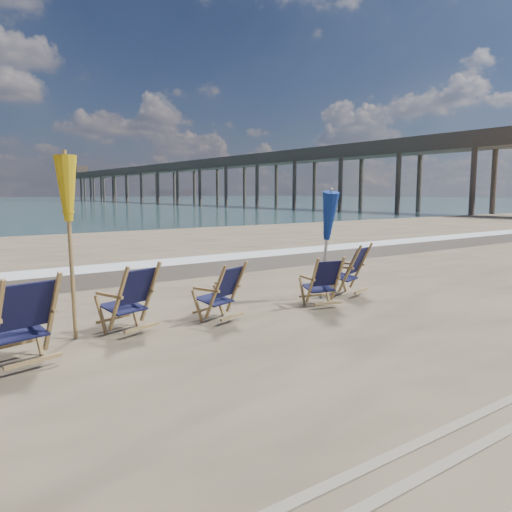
{
  "coord_description": "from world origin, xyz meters",
  "views": [
    {
      "loc": [
        -4.8,
        -4.42,
        1.94
      ],
      "look_at": [
        0.0,
        2.2,
        0.9
      ],
      "focal_mm": 35.0,
      "sensor_mm": 36.0,
      "label": 1
    }
  ],
  "objects_px": {
    "beach_chair_3": "(338,281)",
    "beach_chair_4": "(361,268)",
    "beach_chair_0": "(53,316)",
    "beach_chair_2": "(237,289)",
    "beach_chair_1": "(151,295)",
    "fishing_pier": "(191,177)",
    "umbrella_yellow": "(68,199)",
    "umbrella_blue": "(326,220)"
  },
  "relations": [
    {
      "from": "beach_chair_2",
      "to": "beach_chair_3",
      "type": "relative_size",
      "value": 1.03
    },
    {
      "from": "beach_chair_2",
      "to": "umbrella_blue",
      "type": "relative_size",
      "value": 0.46
    },
    {
      "from": "beach_chair_4",
      "to": "umbrella_blue",
      "type": "bearing_deg",
      "value": -17.75
    },
    {
      "from": "umbrella_yellow",
      "to": "fishing_pier",
      "type": "bearing_deg",
      "value": 60.27
    },
    {
      "from": "beach_chair_1",
      "to": "beach_chair_3",
      "type": "xyz_separation_m",
      "value": [
        3.2,
        -0.52,
        -0.06
      ]
    },
    {
      "from": "beach_chair_0",
      "to": "beach_chair_3",
      "type": "distance_m",
      "value": 4.69
    },
    {
      "from": "beach_chair_2",
      "to": "umbrella_blue",
      "type": "bearing_deg",
      "value": 165.63
    },
    {
      "from": "beach_chair_0",
      "to": "beach_chair_4",
      "type": "xyz_separation_m",
      "value": [
        5.87,
        0.65,
        -0.04
      ]
    },
    {
      "from": "beach_chair_0",
      "to": "umbrella_yellow",
      "type": "relative_size",
      "value": 0.45
    },
    {
      "from": "beach_chair_4",
      "to": "fishing_pier",
      "type": "bearing_deg",
      "value": -137.16
    },
    {
      "from": "beach_chair_0",
      "to": "umbrella_blue",
      "type": "relative_size",
      "value": 0.55
    },
    {
      "from": "umbrella_blue",
      "to": "fishing_pier",
      "type": "bearing_deg",
      "value": 63.06
    },
    {
      "from": "beach_chair_3",
      "to": "umbrella_blue",
      "type": "bearing_deg",
      "value": -96.08
    },
    {
      "from": "beach_chair_2",
      "to": "beach_chair_3",
      "type": "xyz_separation_m",
      "value": [
        1.86,
        -0.33,
        -0.01
      ]
    },
    {
      "from": "beach_chair_1",
      "to": "beach_chair_4",
      "type": "height_order",
      "value": "beach_chair_4"
    },
    {
      "from": "beach_chair_4",
      "to": "umbrella_blue",
      "type": "distance_m",
      "value": 1.39
    },
    {
      "from": "umbrella_blue",
      "to": "beach_chair_4",
      "type": "bearing_deg",
      "value": 3.1
    },
    {
      "from": "beach_chair_1",
      "to": "umbrella_yellow",
      "type": "relative_size",
      "value": 0.41
    },
    {
      "from": "umbrella_yellow",
      "to": "umbrella_blue",
      "type": "height_order",
      "value": "umbrella_yellow"
    },
    {
      "from": "beach_chair_3",
      "to": "beach_chair_4",
      "type": "xyz_separation_m",
      "value": [
        1.18,
        0.54,
        0.06
      ]
    },
    {
      "from": "umbrella_yellow",
      "to": "beach_chair_1",
      "type": "bearing_deg",
      "value": -11.04
    },
    {
      "from": "umbrella_yellow",
      "to": "umbrella_blue",
      "type": "relative_size",
      "value": 1.22
    },
    {
      "from": "beach_chair_1",
      "to": "fishing_pier",
      "type": "height_order",
      "value": "fishing_pier"
    },
    {
      "from": "umbrella_yellow",
      "to": "fishing_pier",
      "type": "height_order",
      "value": "fishing_pier"
    },
    {
      "from": "beach_chair_1",
      "to": "beach_chair_2",
      "type": "distance_m",
      "value": 1.35
    },
    {
      "from": "beach_chair_4",
      "to": "umbrella_yellow",
      "type": "relative_size",
      "value": 0.42
    },
    {
      "from": "beach_chair_4",
      "to": "umbrella_yellow",
      "type": "xyz_separation_m",
      "value": [
        -5.4,
        0.18,
        1.36
      ]
    },
    {
      "from": "beach_chair_0",
      "to": "umbrella_yellow",
      "type": "distance_m",
      "value": 1.63
    },
    {
      "from": "beach_chair_2",
      "to": "fishing_pier",
      "type": "distance_m",
      "value": 81.89
    },
    {
      "from": "beach_chair_3",
      "to": "umbrella_blue",
      "type": "distance_m",
      "value": 1.14
    },
    {
      "from": "beach_chair_0",
      "to": "umbrella_yellow",
      "type": "xyz_separation_m",
      "value": [
        0.47,
        0.83,
        1.32
      ]
    },
    {
      "from": "beach_chair_4",
      "to": "umbrella_blue",
      "type": "height_order",
      "value": "umbrella_blue"
    },
    {
      "from": "beach_chair_1",
      "to": "fishing_pier",
      "type": "distance_m",
      "value": 82.35
    },
    {
      "from": "beach_chair_4",
      "to": "beach_chair_2",
      "type": "bearing_deg",
      "value": -16.78
    },
    {
      "from": "beach_chair_4",
      "to": "umbrella_blue",
      "type": "xyz_separation_m",
      "value": [
        -1.01,
        -0.05,
        0.95
      ]
    },
    {
      "from": "beach_chair_3",
      "to": "beach_chair_2",
      "type": "bearing_deg",
      "value": 2.79
    },
    {
      "from": "umbrella_yellow",
      "to": "fishing_pier",
      "type": "distance_m",
      "value": 82.62
    },
    {
      "from": "beach_chair_1",
      "to": "beach_chair_4",
      "type": "distance_m",
      "value": 4.38
    },
    {
      "from": "beach_chair_3",
      "to": "beach_chair_4",
      "type": "distance_m",
      "value": 1.3
    },
    {
      "from": "umbrella_yellow",
      "to": "fishing_pier",
      "type": "xyz_separation_m",
      "value": [
        40.95,
        71.71,
        2.79
      ]
    },
    {
      "from": "beach_chair_3",
      "to": "umbrella_yellow",
      "type": "bearing_deg",
      "value": 2.99
    },
    {
      "from": "beach_chair_0",
      "to": "beach_chair_2",
      "type": "distance_m",
      "value": 2.86
    }
  ]
}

